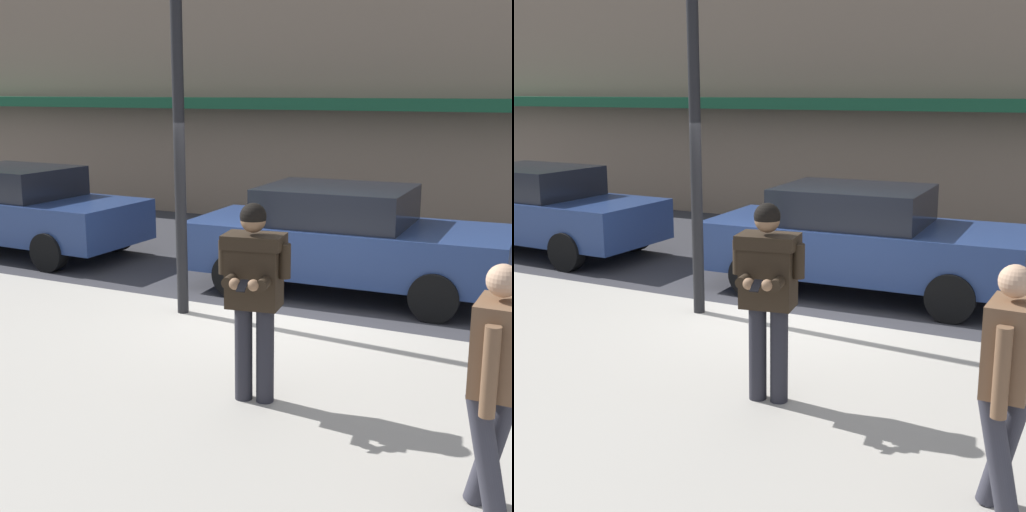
# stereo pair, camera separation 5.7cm
# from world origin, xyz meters

# --- Properties ---
(ground_plane) EXTENTS (80.00, 80.00, 0.00)m
(ground_plane) POSITION_xyz_m (0.00, 0.00, 0.00)
(ground_plane) COLOR #333338
(sidewalk) EXTENTS (32.00, 5.30, 0.14)m
(sidewalk) POSITION_xyz_m (1.00, -2.85, 0.07)
(sidewalk) COLOR #A8A399
(sidewalk) RESTS_ON ground
(curb_paint_line) EXTENTS (28.00, 0.12, 0.01)m
(curb_paint_line) POSITION_xyz_m (1.00, 0.05, 0.00)
(curb_paint_line) COLOR silver
(curb_paint_line) RESTS_ON ground
(parked_sedan_near) EXTENTS (4.56, 2.05, 1.54)m
(parked_sedan_near) POSITION_xyz_m (-5.83, 1.56, 0.79)
(parked_sedan_near) COLOR navy
(parked_sedan_near) RESTS_ON ground
(parked_sedan_mid) EXTENTS (4.57, 2.07, 1.54)m
(parked_sedan_mid) POSITION_xyz_m (0.29, 1.59, 0.79)
(parked_sedan_mid) COLOR navy
(parked_sedan_mid) RESTS_ON ground
(man_texting_on_phone) EXTENTS (0.64, 0.62, 1.81)m
(man_texting_on_phone) POSITION_xyz_m (0.89, -2.61, 1.25)
(man_texting_on_phone) COLOR #23232B
(man_texting_on_phone) RESTS_ON sidewalk
(pedestrian_dark_coat) EXTENTS (0.33, 0.60, 1.70)m
(pedestrian_dark_coat) POSITION_xyz_m (3.04, -3.50, 1.11)
(pedestrian_dark_coat) COLOR #33333D
(pedestrian_dark_coat) RESTS_ON sidewalk
(street_lamp_post) EXTENTS (0.36, 0.36, 4.88)m
(street_lamp_post) POSITION_xyz_m (-1.07, -0.65, 3.14)
(street_lamp_post) COLOR black
(street_lamp_post) RESTS_ON sidewalk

